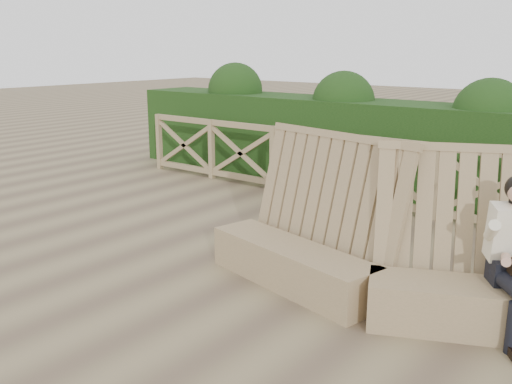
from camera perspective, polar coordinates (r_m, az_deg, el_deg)
The scene contains 4 objects.
ground at distance 6.00m, azimuth -2.03°, elevation -9.18°, with size 60.00×60.00×0.00m, color brown.
bench at distance 5.57m, azimuth 12.77°, elevation -7.10°, with size 3.92×1.53×1.56m.
guardrail at distance 8.67m, azimuth 13.12°, elevation 1.68°, with size 10.10×0.09×1.10m.
hedge at distance 9.71m, azimuth 16.27°, elevation 3.99°, with size 12.00×1.20×1.50m, color black.
Camera 1 is at (3.58, -4.17, 2.38)m, focal length 40.00 mm.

